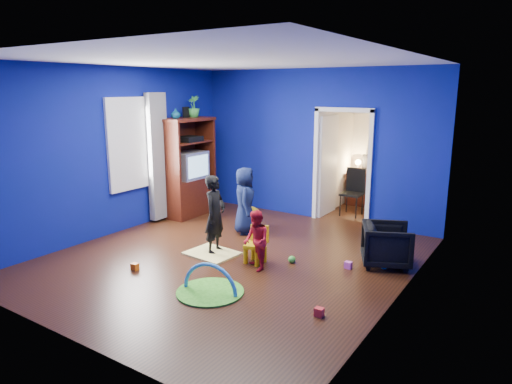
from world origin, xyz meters
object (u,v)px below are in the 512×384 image
Objects in this scene: vase at (176,114)px; child_black at (215,215)px; armchair at (387,245)px; hopper_ball at (250,218)px; child_navy at (245,201)px; tv_armoire at (188,167)px; kid_chair at (255,247)px; play_mat at (210,292)px; crt_tv at (190,165)px; folding_chair at (352,193)px; toddler_red at (256,241)px; study_desk at (368,189)px.

child_black is at bearing -32.54° from vase.
armchair is 1.62× the size of hopper_ball.
child_navy is 1.75m from tv_armoire.
kid_chair is 0.58× the size of play_mat.
child_navy reaches higher than kid_chair.
folding_chair is at bearing 32.20° from crt_tv.
crt_tv is at bearing -173.39° from toddler_red.
child_navy is at bearing -118.12° from folding_chair.
child_black is 1.76× the size of crt_tv.
child_black is 3.36m from folding_chair.
crt_tv is 3.92m from study_desk.
folding_chair is at bearing 88.50° from play_mat.
armchair is 0.97× the size of crt_tv.
folding_chair reaches higher than toddler_red.
folding_chair is (2.80, 1.74, -0.52)m from tv_armoire.
tv_armoire is (-1.66, 0.40, 0.39)m from child_navy.
child_navy is at bearing -78.69° from hopper_ball.
toddler_red is 1.05m from play_mat.
folding_chair is (1.19, 1.89, 0.25)m from hopper_ball.
armchair is 3.54m from study_desk.
armchair is 2.60m from child_black.
vase is 0.21× the size of folding_chair.
vase reaches higher than toddler_red.
toddler_red is 3.28m from tv_armoire.
armchair is 2.69m from folding_chair.
tv_armoire is at bearing -148.17° from folding_chair.
toddler_red is at bearing -113.93° from child_black.
hopper_ball is 1.68m from kid_chair.
child_navy is at bearing -0.28° from child_black.
child_navy is 6.26× the size of vase.
child_black reaches higher than play_mat.
kid_chair is at bearing -24.76° from vase.
crt_tv is (0.04, 0.00, 0.04)m from tv_armoire.
armchair is at bearing -7.10° from tv_armoire.
study_desk is at bearing 88.77° from play_mat.
kid_chair is (2.60, -1.50, -0.73)m from tv_armoire.
toddler_red reaches higher than study_desk.
armchair is at bearing -3.09° from vase.
tv_armoire reaches higher than armchair.
study_desk is (1.14, 3.10, -0.22)m from child_navy.
child_black is 1.04× the size of child_navy.
folding_chair is (0.95, 3.22, -0.16)m from child_black.
tv_armoire is 2.80× the size of crt_tv.
child_black is 1.57m from play_mat.
folding_chair is (0.00, -0.96, 0.09)m from study_desk.
play_mat is (-0.06, -0.96, -0.42)m from toddler_red.
vase is at bearing -168.27° from toddler_red.
kid_chair is at bearing 96.18° from armchair.
folding_chair reaches higher than play_mat.
toddler_red is at bearing 103.69° from armchair.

